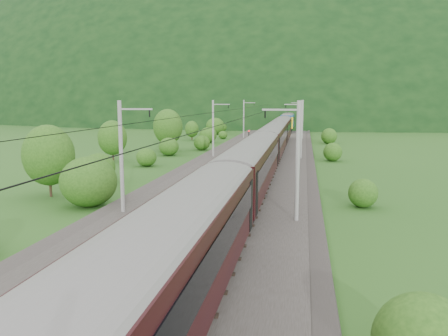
# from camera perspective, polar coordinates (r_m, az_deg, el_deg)

# --- Properties ---
(ground) EXTENTS (600.00, 600.00, 0.00)m
(ground) POSITION_cam_1_polar(r_m,az_deg,el_deg) (30.84, -2.29, -6.80)
(ground) COLOR #235019
(ground) RESTS_ON ground
(railbed) EXTENTS (14.00, 220.00, 0.30)m
(railbed) POSITION_cam_1_polar(r_m,az_deg,el_deg) (40.34, 0.82, -2.81)
(railbed) COLOR #38332D
(railbed) RESTS_ON ground
(track_left) EXTENTS (2.40, 220.00, 0.27)m
(track_left) POSITION_cam_1_polar(r_m,az_deg,el_deg) (40.76, -2.51, -2.38)
(track_left) COLOR brown
(track_left) RESTS_ON railbed
(track_right) EXTENTS (2.40, 220.00, 0.27)m
(track_right) POSITION_cam_1_polar(r_m,az_deg,el_deg) (39.98, 4.22, -2.62)
(track_right) COLOR brown
(track_right) RESTS_ON railbed
(catenary_left) EXTENTS (2.54, 192.28, 8.00)m
(catenary_left) POSITION_cam_1_polar(r_m,az_deg,el_deg) (62.38, -1.36, 5.38)
(catenary_left) COLOR gray
(catenary_left) RESTS_ON railbed
(catenary_right) EXTENTS (2.54, 192.28, 8.00)m
(catenary_right) POSITION_cam_1_polar(r_m,az_deg,el_deg) (61.08, 10.00, 5.17)
(catenary_right) COLOR gray
(catenary_right) RESTS_ON railbed
(overhead_wires) EXTENTS (4.83, 198.00, 0.03)m
(overhead_wires) POSITION_cam_1_polar(r_m,az_deg,el_deg) (39.52, 0.84, 7.11)
(overhead_wires) COLOR black
(overhead_wires) RESTS_ON ground
(mountain_main) EXTENTS (504.00, 360.00, 244.00)m
(mountain_main) POSITION_cam_1_polar(r_m,az_deg,el_deg) (289.15, 9.15, 7.15)
(mountain_main) COLOR black
(mountain_main) RESTS_ON ground
(mountain_ridge) EXTENTS (336.00, 280.00, 132.00)m
(mountain_ridge) POSITION_cam_1_polar(r_m,az_deg,el_deg) (352.56, -10.75, 7.40)
(mountain_ridge) COLOR black
(mountain_ridge) RESTS_ON ground
(train) EXTENTS (3.10, 171.07, 5.40)m
(train) POSITION_cam_1_polar(r_m,az_deg,el_deg) (35.57, 3.59, 1.32)
(train) COLOR black
(train) RESTS_ON ground
(hazard_post_near) EXTENTS (0.14, 0.14, 1.30)m
(hazard_post_near) POSITION_cam_1_polar(r_m,az_deg,el_deg) (65.53, 4.33, 2.41)
(hazard_post_near) COLOR red
(hazard_post_near) RESTS_ON railbed
(hazard_post_far) EXTENTS (0.17, 0.17, 1.55)m
(hazard_post_far) POSITION_cam_1_polar(r_m,az_deg,el_deg) (56.67, 3.81, 1.52)
(hazard_post_far) COLOR red
(hazard_post_far) RESTS_ON railbed
(signal) EXTENTS (0.27, 0.27, 2.42)m
(signal) POSITION_cam_1_polar(r_m,az_deg,el_deg) (81.19, 3.26, 4.22)
(signal) COLOR black
(signal) RESTS_ON railbed
(vegetation_left) EXTENTS (13.12, 147.89, 6.86)m
(vegetation_left) POSITION_cam_1_polar(r_m,az_deg,el_deg) (48.11, -15.01, 1.63)
(vegetation_left) COLOR #214B14
(vegetation_left) RESTS_ON ground
(vegetation_right) EXTENTS (4.16, 100.40, 2.69)m
(vegetation_right) POSITION_cam_1_polar(r_m,az_deg,el_deg) (38.75, 16.40, -2.02)
(vegetation_right) COLOR #214B14
(vegetation_right) RESTS_ON ground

